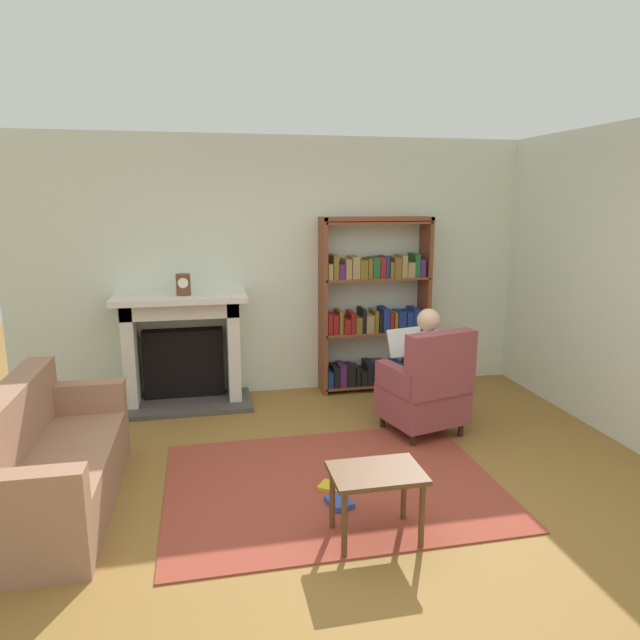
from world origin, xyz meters
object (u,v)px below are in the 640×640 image
mantel_clock (183,285)px  sofa_floral (48,465)px  fireplace (183,346)px  armchair_reading (427,389)px  bookshelf (375,311)px  seated_reader (420,364)px  side_table (376,482)px

mantel_clock → sofa_floral: size_ratio=0.12×
fireplace → sofa_floral: bearing=-113.7°
armchair_reading → sofa_floral: armchair_reading is taller
armchair_reading → sofa_floral: bearing=-1.8°
armchair_reading → sofa_floral: (-2.97, -0.66, -0.10)m
bookshelf → seated_reader: bookshelf is taller
fireplace → side_table: size_ratio=2.37×
mantel_clock → seated_reader: size_ratio=0.18×
mantel_clock → armchair_reading: bearing=-29.2°
bookshelf → armchair_reading: size_ratio=1.94×
side_table → seated_reader: bearing=60.3°
mantel_clock → seated_reader: mantel_clock is taller
seated_reader → sofa_floral: (-2.94, -0.78, -0.30)m
fireplace → side_table: (1.20, -2.71, -0.22)m
fireplace → seated_reader: bearing=-28.8°
fireplace → armchair_reading: fireplace is taller
armchair_reading → seated_reader: seated_reader is taller
armchair_reading → seated_reader: bearing=-90.0°
seated_reader → bookshelf: bearing=-101.5°
seated_reader → side_table: bearing=45.9°
seated_reader → mantel_clock: bearing=-41.5°
seated_reader → sofa_floral: bearing=0.4°
mantel_clock → side_table: bearing=-66.0°
armchair_reading → seated_reader: 0.23m
sofa_floral → seated_reader: bearing=-74.6°
sofa_floral → side_table: bearing=-110.3°
fireplace → seated_reader: 2.39m
mantel_clock → sofa_floral: (-0.89, -1.83, -0.93)m
mantel_clock → armchair_reading: mantel_clock is taller
fireplace → mantel_clock: mantel_clock is taller
sofa_floral → side_table: 2.20m
armchair_reading → seated_reader: (-0.03, 0.11, 0.20)m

